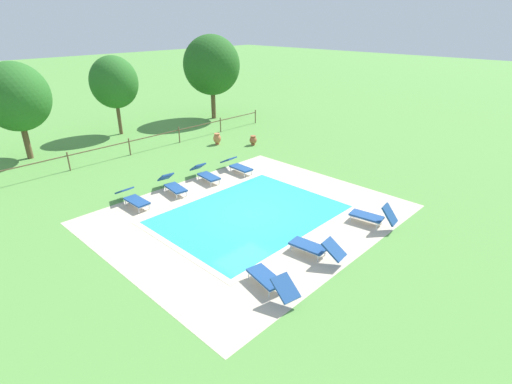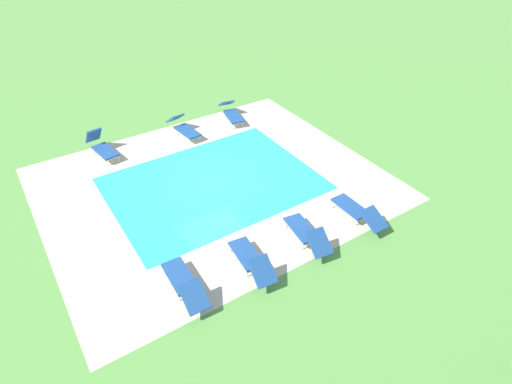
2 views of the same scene
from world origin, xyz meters
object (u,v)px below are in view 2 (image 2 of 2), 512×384
at_px(sun_lounger_north_end, 102,147).
at_px(sun_lounger_south_mid, 231,113).
at_px(sun_lounger_south_near_corner, 357,211).
at_px(sun_lounger_south_far, 251,259).
at_px(sun_lounger_north_far, 184,282).
at_px(sun_lounger_north_near_steps, 306,233).
at_px(sun_lounger_north_mid, 184,128).

xyz_separation_m(sun_lounger_north_end, sun_lounger_south_mid, (-5.94, 0.17, -0.03)).
distance_m(sun_lounger_south_near_corner, sun_lounger_south_far, 4.08).
distance_m(sun_lounger_north_far, sun_lounger_south_far, 1.99).
relative_size(sun_lounger_north_near_steps, sun_lounger_north_end, 1.09).
height_order(sun_lounger_south_near_corner, sun_lounger_south_far, sun_lounger_south_far).
bearing_deg(sun_lounger_north_end, sun_lounger_south_mid, 178.33).
height_order(sun_lounger_north_near_steps, sun_lounger_south_mid, sun_lounger_north_near_steps).
bearing_deg(sun_lounger_north_near_steps, sun_lounger_north_far, -4.01).
xyz_separation_m(sun_lounger_north_mid, sun_lounger_south_far, (1.81, 8.19, -0.00)).
relative_size(sun_lounger_north_end, sun_lounger_south_far, 0.92).
relative_size(sun_lounger_north_far, sun_lounger_south_far, 1.00).
height_order(sun_lounger_north_mid, sun_lounger_south_mid, sun_lounger_north_mid).
relative_size(sun_lounger_north_near_steps, sun_lounger_north_mid, 1.01).
xyz_separation_m(sun_lounger_south_near_corner, sun_lounger_south_far, (4.08, -0.05, 0.01)).
bearing_deg(sun_lounger_north_end, sun_lounger_north_near_steps, 113.42).
relative_size(sun_lounger_north_near_steps, sun_lounger_south_near_corner, 1.00).
bearing_deg(sun_lounger_north_near_steps, sun_lounger_north_mid, -88.56).
height_order(sun_lounger_north_mid, sun_lounger_south_near_corner, sun_lounger_north_mid).
bearing_deg(sun_lounger_south_near_corner, sun_lounger_north_end, -56.08).
bearing_deg(sun_lounger_south_far, sun_lounger_south_near_corner, 179.29).
xyz_separation_m(sun_lounger_south_near_corner, sun_lounger_south_mid, (-0.19, -8.37, 0.01)).
bearing_deg(sun_lounger_north_far, sun_lounger_north_mid, -115.56).
relative_size(sun_lounger_north_mid, sun_lounger_south_mid, 0.98).
xyz_separation_m(sun_lounger_north_mid, sun_lounger_north_far, (3.78, 7.91, -0.01)).
xyz_separation_m(sun_lounger_north_near_steps, sun_lounger_south_far, (2.02, 0.00, -0.00)).
height_order(sun_lounger_north_end, sun_lounger_south_far, sun_lounger_north_end).
distance_m(sun_lounger_north_near_steps, sun_lounger_north_mid, 8.19).
relative_size(sun_lounger_north_end, sun_lounger_south_mid, 0.90).
bearing_deg(sun_lounger_south_mid, sun_lounger_south_far, 62.80).
bearing_deg(sun_lounger_north_far, sun_lounger_north_end, -92.16).
height_order(sun_lounger_north_mid, sun_lounger_north_end, sun_lounger_north_end).
xyz_separation_m(sun_lounger_north_end, sun_lounger_south_near_corner, (-5.74, 8.54, -0.04)).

